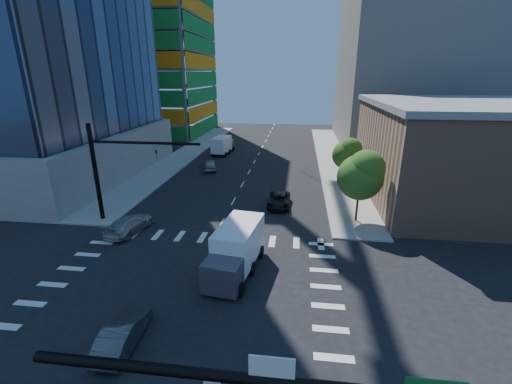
# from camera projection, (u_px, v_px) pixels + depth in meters

# --- Properties ---
(ground) EXTENTS (160.00, 160.00, 0.00)m
(ground) POSITION_uv_depth(u_px,v_px,m) (178.00, 305.00, 20.69)
(ground) COLOR black
(ground) RESTS_ON ground
(road_markings) EXTENTS (20.00, 20.00, 0.01)m
(road_markings) POSITION_uv_depth(u_px,v_px,m) (178.00, 305.00, 20.68)
(road_markings) COLOR silver
(road_markings) RESTS_ON ground
(sidewalk_ne) EXTENTS (5.00, 60.00, 0.15)m
(sidewalk_ne) POSITION_uv_depth(u_px,v_px,m) (332.00, 158.00, 56.70)
(sidewalk_ne) COLOR #9B9893
(sidewalk_ne) RESTS_ON ground
(sidewalk_nw) EXTENTS (5.00, 60.00, 0.15)m
(sidewalk_nw) POSITION_uv_depth(u_px,v_px,m) (186.00, 154.00, 59.64)
(sidewalk_nw) COLOR #9B9893
(sidewalk_nw) RESTS_ON ground
(construction_building) EXTENTS (25.16, 34.50, 70.60)m
(construction_building) POSITION_uv_depth(u_px,v_px,m) (144.00, 18.00, 73.95)
(construction_building) COLOR slate
(construction_building) RESTS_ON ground
(commercial_building) EXTENTS (20.50, 22.50, 10.60)m
(commercial_building) POSITION_uv_depth(u_px,v_px,m) (469.00, 152.00, 36.64)
(commercial_building) COLOR #9F775C
(commercial_building) RESTS_ON ground
(bg_building_ne) EXTENTS (24.00, 30.00, 28.00)m
(bg_building_ne) POSITION_uv_depth(u_px,v_px,m) (409.00, 70.00, 64.52)
(bg_building_ne) COLOR slate
(bg_building_ne) RESTS_ON ground
(signal_mast_nw) EXTENTS (10.20, 0.40, 9.00)m
(signal_mast_nw) POSITION_uv_depth(u_px,v_px,m) (110.00, 165.00, 30.85)
(signal_mast_nw) COLOR black
(signal_mast_nw) RESTS_ON sidewalk_nw
(tree_south) EXTENTS (4.16, 4.16, 6.82)m
(tree_south) POSITION_uv_depth(u_px,v_px,m) (362.00, 174.00, 30.71)
(tree_south) COLOR #382316
(tree_south) RESTS_ON sidewalk_ne
(tree_north) EXTENTS (3.54, 3.52, 5.78)m
(tree_north) POSITION_uv_depth(u_px,v_px,m) (348.00, 153.00, 42.16)
(tree_north) COLOR #382316
(tree_north) RESTS_ON sidewalk_ne
(car_nb_far) EXTENTS (2.28, 4.84, 1.34)m
(car_nb_far) POSITION_uv_depth(u_px,v_px,m) (279.00, 200.00, 35.97)
(car_nb_far) COLOR black
(car_nb_far) RESTS_ON ground
(car_sb_near) EXTENTS (3.05, 5.43, 1.49)m
(car_sb_near) POSITION_uv_depth(u_px,v_px,m) (130.00, 224.00, 30.06)
(car_sb_near) COLOR #B5B5B5
(car_sb_near) RESTS_ON ground
(car_sb_mid) EXTENTS (2.90, 4.85, 1.54)m
(car_sb_mid) POSITION_uv_depth(u_px,v_px,m) (210.00, 165.00, 49.57)
(car_sb_mid) COLOR #93979A
(car_sb_mid) RESTS_ON ground
(car_sb_cross) EXTENTS (1.65, 4.35, 1.42)m
(car_sb_cross) POSITION_uv_depth(u_px,v_px,m) (123.00, 333.00, 17.45)
(car_sb_cross) COLOR #46464A
(car_sb_cross) RESTS_ON ground
(box_truck_near) EXTENTS (3.50, 6.55, 3.27)m
(box_truck_near) POSITION_uv_depth(u_px,v_px,m) (234.00, 255.00, 23.51)
(box_truck_near) COLOR black
(box_truck_near) RESTS_ON ground
(box_truck_far) EXTENTS (3.03, 6.08, 3.08)m
(box_truck_far) POSITION_uv_depth(u_px,v_px,m) (223.00, 146.00, 59.58)
(box_truck_far) COLOR black
(box_truck_far) RESTS_ON ground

